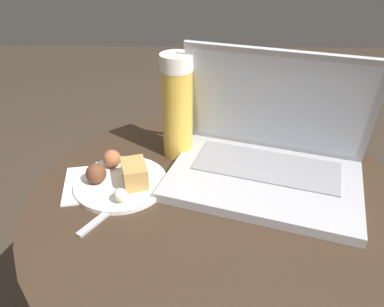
{
  "coord_description": "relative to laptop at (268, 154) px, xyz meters",
  "views": [
    {
      "loc": [
        -0.05,
        -0.55,
        1.01
      ],
      "look_at": [
        -0.06,
        0.03,
        0.65
      ],
      "focal_mm": 35.0,
      "sensor_mm": 36.0,
      "label": 1
    }
  ],
  "objects": [
    {
      "name": "beer_glass",
      "position": [
        -0.18,
        0.08,
        0.06
      ],
      "size": [
        0.06,
        0.06,
        0.22
      ],
      "color": "gold",
      "rests_on": "table"
    },
    {
      "name": "laptop",
      "position": [
        0.0,
        0.0,
        0.0
      ],
      "size": [
        0.41,
        0.34,
        0.24
      ],
      "color": "#B2B2B7",
      "rests_on": "table"
    },
    {
      "name": "fork",
      "position": [
        -0.27,
        -0.08,
        -0.05
      ],
      "size": [
        0.12,
        0.17,
        0.0
      ],
      "color": "#B2B2B7",
      "rests_on": "table"
    },
    {
      "name": "table",
      "position": [
        -0.09,
        -0.06,
        -0.21
      ],
      "size": [
        0.71,
        0.71,
        0.58
      ],
      "color": "#515156",
      "rests_on": "ground_plane"
    },
    {
      "name": "napkin",
      "position": [
        -0.3,
        -0.03,
        -0.05
      ],
      "size": [
        0.19,
        0.15,
        0.0
      ],
      "color": "white",
      "rests_on": "table"
    },
    {
      "name": "snack_plate",
      "position": [
        -0.28,
        -0.03,
        -0.03
      ],
      "size": [
        0.18,
        0.18,
        0.05
      ],
      "color": "white",
      "rests_on": "table"
    }
  ]
}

